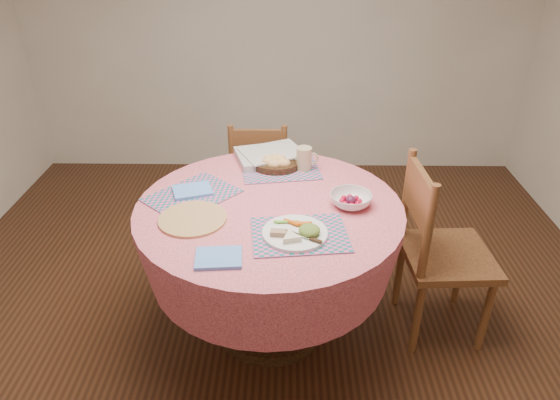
{
  "coord_description": "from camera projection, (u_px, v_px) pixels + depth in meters",
  "views": [
    {
      "loc": [
        0.08,
        -1.98,
        1.91
      ],
      "look_at": [
        0.05,
        0.0,
        0.78
      ],
      "focal_mm": 32.0,
      "sensor_mm": 36.0,
      "label": 1
    }
  ],
  "objects": [
    {
      "name": "chair_back",
      "position": [
        260.0,
        177.0,
        3.23
      ],
      "size": [
        0.39,
        0.37,
        0.84
      ],
      "rotation": [
        0.0,
        0.0,
        3.14
      ],
      "color": "brown",
      "rests_on": "ground"
    },
    {
      "name": "dinner_plate",
      "position": [
        297.0,
        232.0,
        2.07
      ],
      "size": [
        0.27,
        0.27,
        0.05
      ],
      "rotation": [
        0.0,
        0.0,
        -0.11
      ],
      "color": "white",
      "rests_on": "placemat_front"
    },
    {
      "name": "placemat_left",
      "position": [
        192.0,
        195.0,
        2.37
      ],
      "size": [
        0.49,
        0.5,
        0.01
      ],
      "primitive_type": "cube",
      "rotation": [
        0.0,
        0.0,
        0.83
      ],
      "color": "#13686D",
      "rests_on": "dining_table"
    },
    {
      "name": "napkin_far",
      "position": [
        192.0,
        191.0,
        2.4
      ],
      "size": [
        0.22,
        0.19,
        0.01
      ],
      "primitive_type": "cube",
      "rotation": [
        0.0,
        0.0,
        0.32
      ],
      "color": "#5C94ED",
      "rests_on": "placemat_left"
    },
    {
      "name": "chair_right",
      "position": [
        438.0,
        249.0,
        2.44
      ],
      "size": [
        0.44,
        0.46,
        0.95
      ],
      "rotation": [
        0.0,
        0.0,
        1.62
      ],
      "color": "brown",
      "rests_on": "ground"
    },
    {
      "name": "latte_mug",
      "position": [
        305.0,
        158.0,
        2.59
      ],
      "size": [
        0.12,
        0.08,
        0.12
      ],
      "color": "tan",
      "rests_on": "placemat_back"
    },
    {
      "name": "placemat_front",
      "position": [
        300.0,
        235.0,
        2.08
      ],
      "size": [
        0.43,
        0.34,
        0.01
      ],
      "primitive_type": "cube",
      "rotation": [
        0.0,
        0.0,
        0.11
      ],
      "color": "#13686D",
      "rests_on": "dining_table"
    },
    {
      "name": "ground",
      "position": [
        271.0,
        326.0,
        2.67
      ],
      "size": [
        4.0,
        4.0,
        0.0
      ],
      "primitive_type": "plane",
      "color": "#331C0F",
      "rests_on": "ground"
    },
    {
      "name": "dining_table",
      "position": [
        270.0,
        240.0,
        2.39
      ],
      "size": [
        1.24,
        1.24,
        0.75
      ],
      "color": "#F17084",
      "rests_on": "ground"
    },
    {
      "name": "napkin_near",
      "position": [
        219.0,
        258.0,
        1.93
      ],
      "size": [
        0.19,
        0.15,
        0.01
      ],
      "primitive_type": "cube",
      "rotation": [
        0.0,
        0.0,
        0.08
      ],
      "color": "#5C94ED",
      "rests_on": "dining_table"
    },
    {
      "name": "newspaper_stack",
      "position": [
        270.0,
        155.0,
        2.72
      ],
      "size": [
        0.42,
        0.36,
        0.04
      ],
      "rotation": [
        0.0,
        0.0,
        0.3
      ],
      "color": "silver",
      "rests_on": "dining_table"
    },
    {
      "name": "bread_bowl",
      "position": [
        276.0,
        163.0,
        2.61
      ],
      "size": [
        0.23,
        0.23,
        0.08
      ],
      "color": "black",
      "rests_on": "placemat_back"
    },
    {
      "name": "wicker_trivet",
      "position": [
        193.0,
        219.0,
        2.19
      ],
      "size": [
        0.3,
        0.3,
        0.01
      ],
      "primitive_type": "cylinder",
      "color": "#A87449",
      "rests_on": "dining_table"
    },
    {
      "name": "fruit_bowl",
      "position": [
        351.0,
        200.0,
        2.28
      ],
      "size": [
        0.23,
        0.23,
        0.06
      ],
      "rotation": [
        0.0,
        0.0,
        0.23
      ],
      "color": "white",
      "rests_on": "dining_table"
    },
    {
      "name": "placemat_back",
      "position": [
        280.0,
        169.0,
        2.62
      ],
      "size": [
        0.44,
        0.36,
        0.01
      ],
      "primitive_type": "cube",
      "rotation": [
        0.0,
        0.0,
        0.15
      ],
      "color": "#13686D",
      "rests_on": "dining_table"
    }
  ]
}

